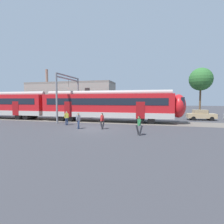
# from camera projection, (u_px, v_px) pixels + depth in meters

# --- Properties ---
(ground_plane) EXTENTS (160.00, 160.00, 0.00)m
(ground_plane) POSITION_uv_depth(u_px,v_px,m) (93.00, 129.00, 18.25)
(ground_plane) COLOR #38383D
(track_bed) EXTENTS (80.00, 4.40, 0.01)m
(track_bed) POSITION_uv_depth(u_px,v_px,m) (38.00, 119.00, 27.13)
(track_bed) COLOR #605951
(track_bed) RESTS_ON ground
(commuter_train) EXTENTS (38.05, 3.07, 4.73)m
(commuter_train) POSITION_uv_depth(u_px,v_px,m) (51.00, 105.00, 26.36)
(commuter_train) COLOR #B7B2AD
(commuter_train) RESTS_ON ground
(pedestrian_yellow) EXTENTS (0.50, 0.71, 1.67)m
(pedestrian_yellow) POSITION_uv_depth(u_px,v_px,m) (67.00, 117.00, 20.99)
(pedestrian_yellow) COLOR navy
(pedestrian_yellow) RESTS_ON ground
(pedestrian_grey) EXTENTS (0.57, 0.66, 1.67)m
(pedestrian_grey) POSITION_uv_depth(u_px,v_px,m) (78.00, 119.00, 18.24)
(pedestrian_grey) COLOR navy
(pedestrian_grey) RESTS_ON ground
(pedestrian_red) EXTENTS (0.63, 0.57, 1.67)m
(pedestrian_red) POSITION_uv_depth(u_px,v_px,m) (102.00, 120.00, 18.03)
(pedestrian_red) COLOR #28282D
(pedestrian_red) RESTS_ON ground
(pedestrian_green) EXTENTS (0.63, 0.53, 1.67)m
(pedestrian_green) POSITION_uv_depth(u_px,v_px,m) (139.00, 124.00, 14.89)
(pedestrian_green) COLOR #28282D
(pedestrian_green) RESTS_ON ground
(parked_car_tan) EXTENTS (4.07, 1.90, 1.54)m
(parked_car_tan) POSITION_uv_depth(u_px,v_px,m) (201.00, 115.00, 26.15)
(parked_car_tan) COLOR tan
(parked_car_tan) RESTS_ON ground
(catenary_gantry) EXTENTS (0.24, 6.64, 6.53)m
(catenary_gantry) POSITION_uv_depth(u_px,v_px,m) (69.00, 91.00, 25.52)
(catenary_gantry) COLOR gray
(catenary_gantry) RESTS_ON ground
(background_building) EXTENTS (17.17, 5.00, 9.20)m
(background_building) POSITION_uv_depth(u_px,v_px,m) (70.00, 99.00, 34.41)
(background_building) COLOR gray
(background_building) RESTS_ON ground
(street_tree_right) EXTENTS (4.11, 4.11, 8.83)m
(street_tree_right) POSITION_uv_depth(u_px,v_px,m) (201.00, 79.00, 31.75)
(street_tree_right) COLOR brown
(street_tree_right) RESTS_ON ground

